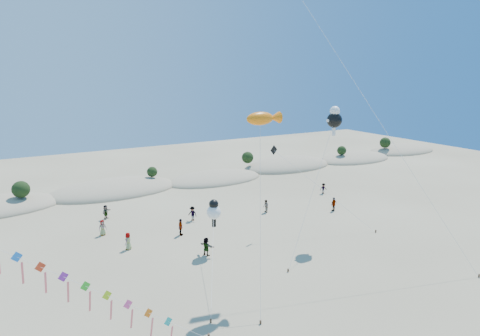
# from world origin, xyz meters

# --- Properties ---
(dune_ridge) EXTENTS (145.30, 11.49, 5.57)m
(dune_ridge) POSITION_xyz_m (1.06, 45.14, 0.11)
(dune_ridge) COLOR tan
(dune_ridge) RESTS_ON ground
(fish_kite) EXTENTS (5.08, 6.05, 14.16)m
(fish_kite) POSITION_xyz_m (5.21, 12.40, 13.61)
(fish_kite) COLOR #3F2D1E
(fish_kite) RESTS_ON ground
(cartoon_kite_low) EXTENTS (6.05, 11.15, 5.33)m
(cartoon_kite_low) POSITION_xyz_m (4.01, 19.17, 4.20)
(cartoon_kite_low) COLOR #3F2D1E
(cartoon_kite_low) RESTS_ON ground
(cartoon_kite_high) EXTENTS (10.34, 6.09, 13.82)m
(cartoon_kite_high) POSITION_xyz_m (17.10, 17.41, 12.52)
(cartoon_kite_high) COLOR #3F2D1E
(cartoon_kite_high) RESTS_ON ground
(dark_kite) EXTENTS (9.77, 6.88, 9.56)m
(dark_kite) POSITION_xyz_m (14.65, 19.81, 6.80)
(dark_kite) COLOR #3F2D1E
(dark_kite) RESTS_ON ground
(beachgoers) EXTENTS (32.17, 16.67, 1.85)m
(beachgoers) POSITION_xyz_m (6.07, 26.10, 0.87)
(beachgoers) COLOR slate
(beachgoers) RESTS_ON ground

